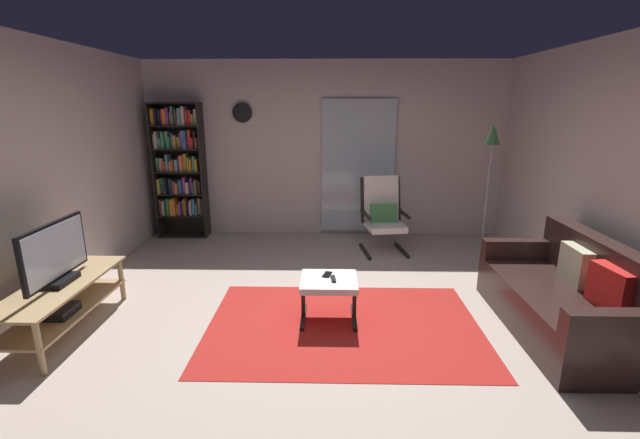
% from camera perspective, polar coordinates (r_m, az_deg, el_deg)
% --- Properties ---
extents(ground_plane, '(7.02, 7.02, 0.00)m').
position_cam_1_polar(ground_plane, '(4.14, 0.23, -13.42)').
color(ground_plane, '#B5A295').
extents(wall_back, '(5.60, 0.06, 2.60)m').
position_cam_1_polar(wall_back, '(6.57, 0.71, 9.22)').
color(wall_back, beige).
rests_on(wall_back, ground).
extents(wall_left, '(0.06, 6.00, 2.60)m').
position_cam_1_polar(wall_left, '(4.61, -35.65, 3.87)').
color(wall_left, beige).
rests_on(wall_left, ground).
extents(wall_right, '(0.06, 6.00, 2.60)m').
position_cam_1_polar(wall_right, '(4.54, 36.84, 3.54)').
color(wall_right, beige).
rests_on(wall_right, ground).
extents(glass_door_panel, '(1.10, 0.01, 2.00)m').
position_cam_1_polar(glass_door_panel, '(6.55, 5.08, 6.94)').
color(glass_door_panel, silver).
extents(area_rug, '(2.49, 1.70, 0.01)m').
position_cam_1_polar(area_rug, '(4.07, 3.14, -13.87)').
color(area_rug, '#AA241E').
rests_on(area_rug, ground).
extents(tv_stand, '(0.51, 1.40, 0.46)m').
position_cam_1_polar(tv_stand, '(4.46, -31.14, -9.15)').
color(tv_stand, tan).
rests_on(tv_stand, ground).
extents(television, '(0.20, 0.85, 0.55)m').
position_cam_1_polar(television, '(4.34, -31.73, -4.10)').
color(television, black).
rests_on(television, tv_stand).
extents(bookshelf_near_tv, '(0.72, 0.30, 2.00)m').
position_cam_1_polar(bookshelf_near_tv, '(6.77, -18.17, 6.67)').
color(bookshelf_near_tv, black).
rests_on(bookshelf_near_tv, ground).
extents(leather_sofa, '(0.83, 1.75, 0.85)m').
position_cam_1_polar(leather_sofa, '(4.42, 30.03, -9.19)').
color(leather_sofa, '#301E1C').
rests_on(leather_sofa, ground).
extents(lounge_armchair, '(0.65, 0.72, 1.02)m').
position_cam_1_polar(lounge_armchair, '(5.94, 8.36, 0.92)').
color(lounge_armchair, black).
rests_on(lounge_armchair, ground).
extents(ottoman, '(0.52, 0.48, 0.41)m').
position_cam_1_polar(ottoman, '(4.03, 1.19, -8.82)').
color(ottoman, white).
rests_on(ottoman, ground).
extents(tv_remote, '(0.05, 0.15, 0.02)m').
position_cam_1_polar(tv_remote, '(3.97, 1.77, -7.90)').
color(tv_remote, black).
rests_on(tv_remote, ottoman).
extents(cell_phone, '(0.10, 0.15, 0.01)m').
position_cam_1_polar(cell_phone, '(4.08, 0.97, -7.32)').
color(cell_phone, black).
rests_on(cell_phone, ottoman).
extents(floor_lamp_by_shelf, '(0.22, 0.22, 1.72)m').
position_cam_1_polar(floor_lamp_by_shelf, '(6.22, 21.87, 8.86)').
color(floor_lamp_by_shelf, '#A5A5AD').
rests_on(floor_lamp_by_shelf, ground).
extents(wall_clock, '(0.29, 0.03, 0.29)m').
position_cam_1_polar(wall_clock, '(6.58, -10.30, 13.80)').
color(wall_clock, silver).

